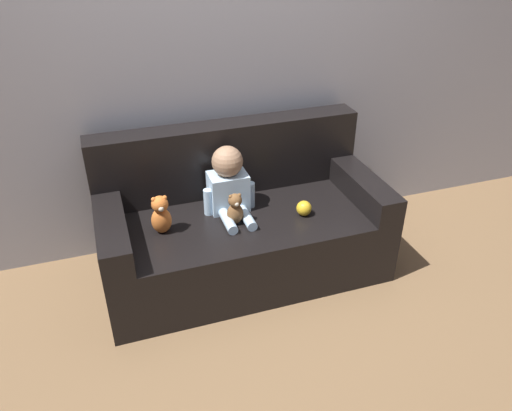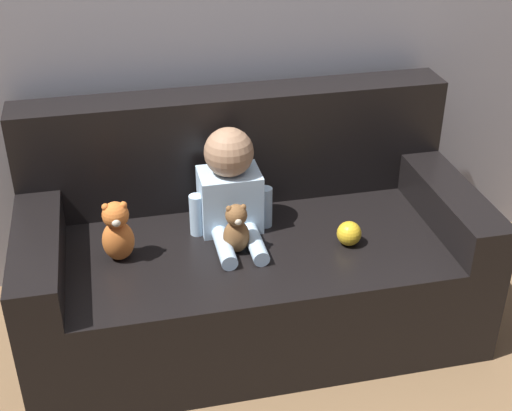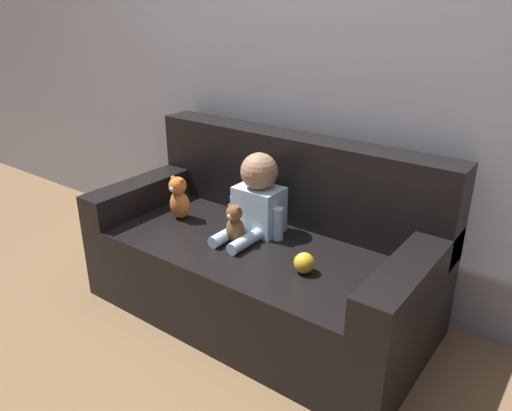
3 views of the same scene
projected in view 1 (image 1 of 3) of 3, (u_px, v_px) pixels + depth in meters
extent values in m
plane|color=brown|center=(244.00, 268.00, 3.14)|extent=(12.00, 12.00, 0.00)
cube|color=#93939E|center=(216.00, 39.00, 2.86)|extent=(8.00, 0.05, 2.60)
cube|color=black|center=(244.00, 242.00, 3.03)|extent=(1.65, 0.81, 0.41)
cube|color=black|center=(227.00, 157.00, 3.07)|extent=(1.65, 0.18, 0.45)
cube|color=black|center=(111.00, 225.00, 2.68)|extent=(0.16, 0.81, 0.15)
cube|color=black|center=(358.00, 183.00, 3.09)|extent=(0.16, 0.81, 0.15)
cube|color=silver|center=(228.00, 191.00, 2.92)|extent=(0.22, 0.16, 0.23)
sphere|color=#A37A5B|center=(227.00, 161.00, 2.82)|extent=(0.18, 0.18, 0.18)
cylinder|color=silver|center=(228.00, 221.00, 2.80)|extent=(0.06, 0.20, 0.06)
cylinder|color=silver|center=(247.00, 218.00, 2.83)|extent=(0.06, 0.20, 0.06)
cylinder|color=silver|center=(208.00, 202.00, 2.89)|extent=(0.05, 0.05, 0.16)
cylinder|color=silver|center=(250.00, 195.00, 2.96)|extent=(0.05, 0.05, 0.16)
ellipsoid|color=brown|center=(235.00, 214.00, 2.81)|extent=(0.09, 0.08, 0.13)
sphere|color=brown|center=(235.00, 200.00, 2.76)|extent=(0.08, 0.08, 0.08)
sphere|color=brown|center=(231.00, 197.00, 2.73)|extent=(0.02, 0.02, 0.02)
sphere|color=brown|center=(239.00, 195.00, 2.75)|extent=(0.02, 0.02, 0.02)
sphere|color=beige|center=(237.00, 204.00, 2.73)|extent=(0.03, 0.03, 0.03)
ellipsoid|color=orange|center=(162.00, 220.00, 2.73)|extent=(0.11, 0.09, 0.15)
sphere|color=orange|center=(160.00, 204.00, 2.66)|extent=(0.09, 0.09, 0.09)
sphere|color=orange|center=(154.00, 199.00, 2.64)|extent=(0.03, 0.03, 0.03)
sphere|color=orange|center=(165.00, 198.00, 2.66)|extent=(0.03, 0.03, 0.03)
sphere|color=beige|center=(161.00, 209.00, 2.64)|extent=(0.03, 0.03, 0.03)
sphere|color=gold|center=(304.00, 208.00, 2.89)|extent=(0.09, 0.09, 0.09)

